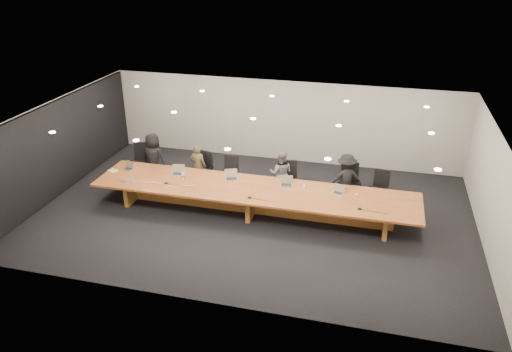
{
  "coord_description": "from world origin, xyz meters",
  "views": [
    {
      "loc": [
        3.15,
        -11.9,
        6.83
      ],
      "look_at": [
        0.0,
        0.3,
        1.0
      ],
      "focal_mm": 35.0,
      "sensor_mm": 36.0,
      "label": 1
    }
  ],
  "objects": [
    {
      "name": "ground",
      "position": [
        0.0,
        0.0,
        0.0
      ],
      "size": [
        12.0,
        12.0,
        0.0
      ],
      "primitive_type": "plane",
      "color": "black",
      "rests_on": "ground"
    },
    {
      "name": "back_wall",
      "position": [
        0.0,
        4.0,
        1.4
      ],
      "size": [
        12.0,
        0.02,
        2.8
      ],
      "primitive_type": "cube",
      "color": "silver",
      "rests_on": "ground"
    },
    {
      "name": "left_wall_panel",
      "position": [
        -5.94,
        0.0,
        1.37
      ],
      "size": [
        0.08,
        7.84,
        2.74
      ],
      "primitive_type": "cube",
      "color": "black",
      "rests_on": "ground"
    },
    {
      "name": "conference_table",
      "position": [
        0.0,
        0.0,
        0.52
      ],
      "size": [
        9.0,
        1.8,
        0.75
      ],
      "color": "brown",
      "rests_on": "ground"
    },
    {
      "name": "chair_far_left",
      "position": [
        -4.03,
        1.32,
        0.59
      ],
      "size": [
        0.75,
        0.75,
        1.17
      ],
      "primitive_type": null,
      "rotation": [
        0.0,
        0.0,
        0.31
      ],
      "color": "black",
      "rests_on": "ground"
    },
    {
      "name": "chair_left",
      "position": [
        -1.97,
        1.33,
        0.55
      ],
      "size": [
        0.7,
        0.7,
        1.1
      ],
      "primitive_type": null,
      "rotation": [
        0.0,
        0.0,
        -0.29
      ],
      "color": "black",
      "rests_on": "ground"
    },
    {
      "name": "chair_mid_left",
      "position": [
        -1.09,
        1.3,
        0.53
      ],
      "size": [
        0.54,
        0.54,
        1.06
      ],
      "primitive_type": null,
      "rotation": [
        0.0,
        0.0,
        0.01
      ],
      "color": "black",
      "rests_on": "ground"
    },
    {
      "name": "chair_mid_right",
      "position": [
        0.77,
        1.19,
        0.56
      ],
      "size": [
        0.66,
        0.66,
        1.13
      ],
      "primitive_type": null,
      "rotation": [
        0.0,
        0.0,
        0.17
      ],
      "color": "black",
      "rests_on": "ground"
    },
    {
      "name": "chair_right",
      "position": [
        2.5,
        1.3,
        0.6
      ],
      "size": [
        0.63,
        0.63,
        1.2
      ],
      "primitive_type": null,
      "rotation": [
        0.0,
        0.0,
        0.04
      ],
      "color": "black",
      "rests_on": "ground"
    },
    {
      "name": "chair_far_right",
      "position": [
        3.38,
        1.34,
        0.53
      ],
      "size": [
        0.61,
        0.61,
        1.06
      ],
      "primitive_type": null,
      "rotation": [
        0.0,
        0.0,
        -0.14
      ],
      "color": "black",
      "rests_on": "ground"
    },
    {
      "name": "person_a",
      "position": [
        -3.53,
        1.19,
        0.81
      ],
      "size": [
        0.85,
        0.62,
        1.61
      ],
      "primitive_type": "imported",
      "rotation": [
        0.0,
        0.0,
        3.0
      ],
      "color": "black",
      "rests_on": "ground"
    },
    {
      "name": "person_b",
      "position": [
        -2.05,
        1.15,
        0.71
      ],
      "size": [
        0.55,
        0.39,
        1.42
      ],
      "primitive_type": "imported",
      "rotation": [
        0.0,
        0.0,
        3.05
      ],
      "color": "#3C3620",
      "rests_on": "ground"
    },
    {
      "name": "person_c",
      "position": [
        0.51,
        1.27,
        0.71
      ],
      "size": [
        0.73,
        0.59,
        1.42
      ],
      "primitive_type": "imported",
      "rotation": [
        0.0,
        0.0,
        3.22
      ],
      "color": "slate",
      "rests_on": "ground"
    },
    {
      "name": "person_d",
      "position": [
        2.41,
        1.22,
        0.77
      ],
      "size": [
        1.12,
        0.87,
        1.53
      ],
      "primitive_type": "imported",
      "rotation": [
        0.0,
        0.0,
        3.48
      ],
      "color": "black",
      "rests_on": "ground"
    },
    {
      "name": "laptop_a",
      "position": [
        -3.97,
        0.32,
        0.87
      ],
      "size": [
        0.36,
        0.31,
        0.24
      ],
      "primitive_type": null,
      "rotation": [
        0.0,
        0.0,
        -0.34
      ],
      "color": "tan",
      "rests_on": "conference_table"
    },
    {
      "name": "laptop_b",
      "position": [
        -2.37,
        0.35,
        0.89
      ],
      "size": [
        0.41,
        0.33,
        0.28
      ],
      "primitive_type": null,
      "rotation": [
        0.0,
        0.0,
        0.23
      ],
      "color": "tan",
      "rests_on": "conference_table"
    },
    {
      "name": "laptop_c",
      "position": [
        -0.76,
        0.42,
        0.89
      ],
      "size": [
        0.43,
        0.38,
        0.28
      ],
      "primitive_type": null,
      "rotation": [
        0.0,
        0.0,
        0.38
      ],
      "color": "#BFAF92",
      "rests_on": "conference_table"
    },
    {
      "name": "laptop_d",
      "position": [
        0.84,
        0.41,
        0.89
      ],
      "size": [
        0.37,
        0.29,
        0.27
      ],
      "primitive_type": null,
      "rotation": [
        0.0,
        0.0,
        0.12
      ],
      "color": "tan",
      "rests_on": "conference_table"
    },
    {
      "name": "laptop_e",
      "position": [
        2.28,
        0.29,
        0.87
      ],
      "size": [
        0.35,
        0.3,
        0.23
      ],
      "primitive_type": null,
      "rotation": [
        0.0,
        0.0,
        -0.33
      ],
      "color": "#B9A78D",
      "rests_on": "conference_table"
    },
    {
      "name": "water_bottle",
      "position": [
        -2.09,
        0.03,
        0.87
      ],
      "size": [
        0.08,
        0.08,
        0.24
      ],
      "primitive_type": "cylinder",
      "rotation": [
        0.0,
        0.0,
        0.09
      ],
      "color": "silver",
      "rests_on": "conference_table"
    },
    {
      "name": "amber_mug",
      "position": [
        -2.08,
        0.06,
        0.8
      ],
      "size": [
        0.1,
        0.1,
        0.1
      ],
      "primitive_type": "cylinder",
      "rotation": [
        0.0,
        0.0,
        0.3
      ],
      "color": "maroon",
      "rests_on": "conference_table"
    },
    {
      "name": "paper_cup_near",
      "position": [
        1.35,
        0.39,
        0.79
      ],
      "size": [
        0.09,
        0.09,
        0.08
      ],
      "primitive_type": "cone",
      "rotation": [
        0.0,
        0.0,
        0.42
      ],
      "color": "white",
      "rests_on": "conference_table"
    },
    {
      "name": "paper_cup_far",
      "position": [
        2.78,
        0.23,
        0.79
      ],
      "size": [
        0.09,
        0.09,
        0.08
      ],
      "primitive_type": "cone",
      "rotation": [
        0.0,
        0.0,
        -0.35
      ],
      "color": "silver",
      "rests_on": "conference_table"
    },
    {
      "name": "notepad",
      "position": [
        -4.35,
        0.12,
        0.76
      ],
      "size": [
        0.32,
        0.29,
        0.02
      ],
      "primitive_type": "cube",
      "rotation": [
        0.0,
        0.0,
        -0.37
      ],
      "color": "white",
      "rests_on": "conference_table"
    },
    {
      "name": "lime_gadget",
      "position": [
        -4.34,
        0.12,
        0.78
      ],
      "size": [
        0.2,
        0.15,
        0.03
      ],
      "primitive_type": "cube",
      "rotation": [
        0.0,
        0.0,
        0.3
      ],
      "color": "#6CD037",
      "rests_on": "notepad"
    },
    {
      "name": "av_box",
      "position": [
        -3.62,
        -0.42,
        0.77
      ],
      "size": [
        0.24,
        0.19,
        0.03
      ],
      "primitive_type": "cube",
      "rotation": [
        0.0,
        0.0,
        0.08
      ],
      "color": "#B0B0B5",
      "rests_on": "conference_table"
    },
    {
      "name": "mic_left",
      "position": [
        -2.46,
        -0.3,
        0.77
      ],
      "size": [
        0.16,
        0.16,
        0.03
      ],
      "primitive_type": "cone",
      "rotation": [
        0.0,
        0.0,
        -0.17
      ],
      "color": "black",
      "rests_on": "conference_table"
    },
    {
      "name": "mic_center",
      "position": [
        0.04,
        -0.55,
        0.77
      ],
      "size": [
        0.16,
        0.16,
        0.03
      ],
      "primitive_type": "cone",
      "rotation": [
        0.0,
        0.0,
        -0.37
      ],
      "color": "black",
      "rests_on": "conference_table"
    },
    {
      "name": "mic_right",
      "position": [
        2.92,
        -0.45,
        0.77
      ],
      "size": [
        0.15,
        0.15,
        0.03
      ],
      "primitive_type": "cone",
      "rotation": [
        0.0,
        0.0,
        0.16
      ],
      "color": "black",
      "rests_on": "conference_table"
    }
  ]
}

